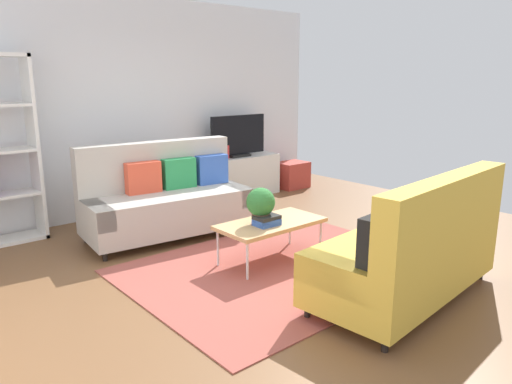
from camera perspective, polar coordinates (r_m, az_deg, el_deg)
name	(u,v)px	position (r m, az deg, el deg)	size (l,w,h in m)	color
ground_plane	(265,266)	(4.87, 1.13, -8.80)	(7.68, 7.68, 0.00)	brown
wall_far	(130,107)	(6.87, -14.73, 9.72)	(6.40, 0.12, 2.90)	silver
area_rug	(280,267)	(4.85, 2.90, -8.85)	(2.90, 2.20, 0.01)	#9E4C42
couch_beige	(166,198)	(5.77, -10.58, -0.75)	(1.98, 1.04, 1.10)	#B2ADA3
couch_green	(412,250)	(4.23, 17.96, -6.56)	(1.97, 1.00, 1.10)	gold
coffee_table	(271,224)	(4.89, 1.77, -3.84)	(1.10, 0.56, 0.42)	tan
tv_console	(238,177)	(7.58, -2.17, 1.83)	(1.40, 0.44, 0.64)	silver
tv	(238,137)	(7.46, -2.12, 6.56)	(1.00, 0.20, 0.64)	black
storage_trunk	(292,175)	(8.24, 4.28, 2.04)	(0.52, 0.40, 0.44)	#B2382D
potted_plant	(261,204)	(4.76, 0.56, -1.46)	(0.29, 0.29, 0.37)	brown
table_book_0	(267,223)	(4.76, 1.27, -3.72)	(0.24, 0.18, 0.04)	#3359B2
table_book_1	(267,220)	(4.75, 1.27, -3.35)	(0.24, 0.18, 0.03)	#3359B2
table_book_2	(267,217)	(4.74, 1.27, -2.99)	(0.24, 0.18, 0.04)	#262626
vase_0	(205,156)	(7.21, -6.07, 4.31)	(0.14, 0.14, 0.14)	silver
vase_1	(216,153)	(7.32, -4.79, 4.60)	(0.09, 0.09, 0.17)	#B24C4C
bottle_0	(227,152)	(7.34, -3.40, 4.76)	(0.06, 0.06, 0.20)	red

